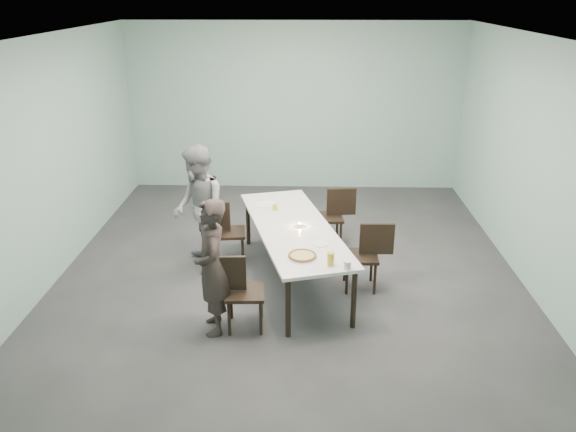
{
  "coord_description": "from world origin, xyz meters",
  "views": [
    {
      "loc": [
        0.18,
        -6.62,
        3.51
      ],
      "look_at": [
        0.0,
        -0.46,
        1.0
      ],
      "focal_mm": 35.0,
      "sensor_mm": 36.0,
      "label": 1
    }
  ],
  "objects_px": {
    "side_plate": "(321,244)",
    "chair_far_right": "(333,213)",
    "pizza": "(302,256)",
    "amber_tumbler": "(275,207)",
    "water_tumbler": "(347,265)",
    "chair_near_right": "(367,251)",
    "chair_far_left": "(223,228)",
    "tealight": "(300,225)",
    "chair_near_left": "(237,287)",
    "diner_far": "(199,209)",
    "beer_glass": "(331,259)",
    "table": "(294,231)",
    "diner_near": "(212,267)"
  },
  "relations": [
    {
      "from": "side_plate",
      "to": "chair_far_right",
      "type": "bearing_deg",
      "value": 81.9
    },
    {
      "from": "pizza",
      "to": "amber_tumbler",
      "type": "height_order",
      "value": "amber_tumbler"
    },
    {
      "from": "water_tumbler",
      "to": "pizza",
      "type": "bearing_deg",
      "value": 151.77
    },
    {
      "from": "side_plate",
      "to": "chair_near_right",
      "type": "bearing_deg",
      "value": 30.57
    },
    {
      "from": "chair_far_left",
      "to": "tealight",
      "type": "bearing_deg",
      "value": -32.64
    },
    {
      "from": "chair_far_right",
      "to": "water_tumbler",
      "type": "relative_size",
      "value": 9.67
    },
    {
      "from": "chair_near_right",
      "to": "chair_near_left",
      "type": "bearing_deg",
      "value": 31.12
    },
    {
      "from": "diner_far",
      "to": "chair_far_right",
      "type": "bearing_deg",
      "value": 94.12
    },
    {
      "from": "side_plate",
      "to": "beer_glass",
      "type": "bearing_deg",
      "value": -79.99
    },
    {
      "from": "table",
      "to": "chair_near_right",
      "type": "distance_m",
      "value": 0.95
    },
    {
      "from": "beer_glass",
      "to": "table",
      "type": "bearing_deg",
      "value": 111.73
    },
    {
      "from": "chair_far_right",
      "to": "pizza",
      "type": "height_order",
      "value": "chair_far_right"
    },
    {
      "from": "water_tumbler",
      "to": "diner_far",
      "type": "bearing_deg",
      "value": 141.94
    },
    {
      "from": "table",
      "to": "diner_near",
      "type": "relative_size",
      "value": 1.8
    },
    {
      "from": "diner_far",
      "to": "water_tumbler",
      "type": "bearing_deg",
      "value": 32.51
    },
    {
      "from": "diner_near",
      "to": "tealight",
      "type": "xyz_separation_m",
      "value": [
        0.92,
        1.16,
        0.01
      ]
    },
    {
      "from": "diner_near",
      "to": "diner_far",
      "type": "bearing_deg",
      "value": -177.78
    },
    {
      "from": "tealight",
      "to": "chair_far_left",
      "type": "bearing_deg",
      "value": 154.43
    },
    {
      "from": "pizza",
      "to": "side_plate",
      "type": "xyz_separation_m",
      "value": [
        0.21,
        0.35,
        -0.01
      ]
    },
    {
      "from": "chair_near_right",
      "to": "beer_glass",
      "type": "distance_m",
      "value": 1.06
    },
    {
      "from": "diner_near",
      "to": "amber_tumbler",
      "type": "distance_m",
      "value": 1.81
    },
    {
      "from": "tealight",
      "to": "amber_tumbler",
      "type": "relative_size",
      "value": 0.7
    },
    {
      "from": "chair_near_left",
      "to": "diner_near",
      "type": "xyz_separation_m",
      "value": [
        -0.25,
        -0.06,
        0.26
      ]
    },
    {
      "from": "chair_near_left",
      "to": "chair_near_right",
      "type": "distance_m",
      "value": 1.76
    },
    {
      "from": "table",
      "to": "chair_far_left",
      "type": "relative_size",
      "value": 3.16
    },
    {
      "from": "beer_glass",
      "to": "chair_near_right",
      "type": "bearing_deg",
      "value": 60.7
    },
    {
      "from": "table",
      "to": "chair_near_left",
      "type": "relative_size",
      "value": 3.16
    },
    {
      "from": "side_plate",
      "to": "beer_glass",
      "type": "xyz_separation_m",
      "value": [
        0.09,
        -0.53,
        0.07
      ]
    },
    {
      "from": "diner_near",
      "to": "table",
      "type": "bearing_deg",
      "value": 131.1
    },
    {
      "from": "diner_far",
      "to": "tealight",
      "type": "distance_m",
      "value": 1.36
    },
    {
      "from": "table",
      "to": "side_plate",
      "type": "height_order",
      "value": "side_plate"
    },
    {
      "from": "diner_near",
      "to": "side_plate",
      "type": "distance_m",
      "value": 1.33
    },
    {
      "from": "diner_far",
      "to": "diner_near",
      "type": "bearing_deg",
      "value": -4.23
    },
    {
      "from": "chair_near_right",
      "to": "pizza",
      "type": "distance_m",
      "value": 1.09
    },
    {
      "from": "chair_near_right",
      "to": "diner_far",
      "type": "xyz_separation_m",
      "value": [
        -2.15,
        0.49,
        0.34
      ]
    },
    {
      "from": "diner_near",
      "to": "side_plate",
      "type": "bearing_deg",
      "value": 105.86
    },
    {
      "from": "pizza",
      "to": "chair_near_right",
      "type": "bearing_deg",
      "value": 41.06
    },
    {
      "from": "diner_near",
      "to": "chair_far_right",
      "type": "bearing_deg",
      "value": 135.29
    },
    {
      "from": "side_plate",
      "to": "beer_glass",
      "type": "height_order",
      "value": "beer_glass"
    },
    {
      "from": "chair_near_right",
      "to": "beer_glass",
      "type": "relative_size",
      "value": 5.8
    },
    {
      "from": "chair_far_left",
      "to": "beer_glass",
      "type": "bearing_deg",
      "value": -55.33
    },
    {
      "from": "chair_far_right",
      "to": "water_tumbler",
      "type": "xyz_separation_m",
      "value": [
        0.04,
        -2.22,
        0.29
      ]
    },
    {
      "from": "diner_far",
      "to": "side_plate",
      "type": "height_order",
      "value": "diner_far"
    },
    {
      "from": "side_plate",
      "to": "tealight",
      "type": "relative_size",
      "value": 3.21
    },
    {
      "from": "beer_glass",
      "to": "chair_near_left",
      "type": "bearing_deg",
      "value": -176.86
    },
    {
      "from": "chair_near_right",
      "to": "beer_glass",
      "type": "xyz_separation_m",
      "value": [
        -0.49,
        -0.88,
        0.32
      ]
    },
    {
      "from": "chair_near_right",
      "to": "diner_near",
      "type": "bearing_deg",
      "value": 28.62
    },
    {
      "from": "chair_far_left",
      "to": "diner_far",
      "type": "xyz_separation_m",
      "value": [
        -0.28,
        -0.18,
        0.34
      ]
    },
    {
      "from": "chair_far_right",
      "to": "tealight",
      "type": "height_order",
      "value": "chair_far_right"
    },
    {
      "from": "beer_glass",
      "to": "tealight",
      "type": "xyz_separation_m",
      "value": [
        -0.34,
        1.05,
        -0.05
      ]
    }
  ]
}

